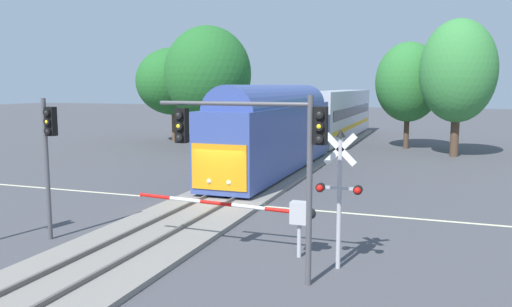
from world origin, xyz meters
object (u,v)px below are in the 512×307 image
(crossing_gate_near, at_px, (276,212))
(pine_left_background, at_px, (173,81))
(commuter_train, at_px, (315,118))
(traffic_signal_near_right, at_px, (263,142))
(crossing_signal_mast, at_px, (339,185))
(oak_behind_train, at_px, (208,74))
(traffic_signal_median, at_px, (48,146))
(oak_far_right, at_px, (458,71))
(elm_centre_background, at_px, (408,82))

(crossing_gate_near, distance_m, pine_left_background, 35.20)
(commuter_train, distance_m, traffic_signal_near_right, 28.16)
(crossing_signal_mast, distance_m, pine_left_background, 36.81)
(oak_behind_train, bearing_deg, crossing_signal_mast, -57.64)
(oak_behind_train, bearing_deg, commuter_train, 8.55)
(oak_behind_train, relative_size, pine_left_background, 1.15)
(traffic_signal_median, relative_size, traffic_signal_near_right, 0.97)
(traffic_signal_median, bearing_deg, crossing_signal_mast, 2.79)
(traffic_signal_near_right, bearing_deg, oak_behind_train, 117.76)
(commuter_train, distance_m, crossing_gate_near, 25.96)
(commuter_train, xyz_separation_m, oak_far_right, (10.71, 1.24, 3.73))
(commuter_train, height_order, pine_left_background, pine_left_background)
(commuter_train, height_order, traffic_signal_near_right, commuter_train)
(crossing_signal_mast, xyz_separation_m, traffic_signal_median, (-10.09, -0.49, 0.82))
(crossing_signal_mast, relative_size, pine_left_background, 0.46)
(crossing_signal_mast, distance_m, elm_centre_background, 31.56)
(crossing_gate_near, relative_size, elm_centre_background, 0.70)
(elm_centre_background, bearing_deg, oak_behind_train, -157.32)
(traffic_signal_median, bearing_deg, commuter_train, 83.02)
(commuter_train, bearing_deg, traffic_signal_near_right, -79.80)
(oak_far_right, bearing_deg, oak_behind_train, -172.51)
(traffic_signal_median, xyz_separation_m, oak_behind_train, (-5.63, 25.29, 3.04))
(oak_behind_train, distance_m, pine_left_background, 7.64)
(oak_far_right, bearing_deg, crossing_signal_mast, -98.06)
(crossing_signal_mast, bearing_deg, elm_centre_background, 89.87)
(crossing_gate_near, distance_m, traffic_signal_median, 8.27)
(traffic_signal_median, bearing_deg, elm_centre_background, 72.33)
(traffic_signal_median, height_order, traffic_signal_near_right, traffic_signal_near_right)
(pine_left_background, bearing_deg, traffic_signal_near_right, -57.59)
(crossing_signal_mast, bearing_deg, oak_far_right, 81.94)
(crossing_gate_near, xyz_separation_m, pine_left_background, (-19.50, 28.97, 4.42))
(traffic_signal_median, distance_m, oak_behind_train, 26.09)
(crossing_signal_mast, distance_m, oak_behind_train, 29.61)
(traffic_signal_median, height_order, oak_behind_train, oak_behind_train)
(commuter_train, height_order, crossing_gate_near, commuter_train)
(crossing_signal_mast, height_order, traffic_signal_median, traffic_signal_median)
(crossing_signal_mast, bearing_deg, pine_left_background, 126.15)
(commuter_train, distance_m, oak_behind_train, 9.69)
(elm_centre_background, bearing_deg, crossing_gate_near, -94.09)
(traffic_signal_median, relative_size, oak_behind_train, 0.48)
(crossing_signal_mast, xyz_separation_m, elm_centre_background, (0.07, 31.40, 3.18))
(traffic_signal_near_right, bearing_deg, commuter_train, 100.20)
(crossing_signal_mast, bearing_deg, commuter_train, 104.64)
(pine_left_background, bearing_deg, elm_centre_background, 4.73)
(elm_centre_background, xyz_separation_m, pine_left_background, (-21.70, -1.80, 0.10))
(traffic_signal_near_right, distance_m, elm_centre_background, 33.06)
(pine_left_background, bearing_deg, traffic_signal_median, -69.02)
(commuter_train, relative_size, pine_left_background, 4.62)
(traffic_signal_near_right, relative_size, pine_left_background, 0.57)
(traffic_signal_median, height_order, pine_left_background, pine_left_background)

